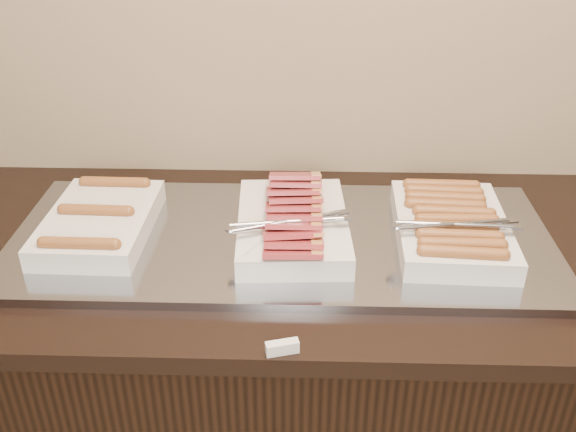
# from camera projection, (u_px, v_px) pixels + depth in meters

# --- Properties ---
(counter) EXTENTS (2.06, 0.76, 0.90)m
(counter) POSITION_uv_depth(u_px,v_px,m) (282.00, 389.00, 1.66)
(counter) COLOR black
(counter) RESTS_ON ground
(warming_tray) EXTENTS (1.20, 0.50, 0.02)m
(warming_tray) POSITION_uv_depth(u_px,v_px,m) (282.00, 239.00, 1.43)
(warming_tray) COLOR #8F929C
(warming_tray) RESTS_ON counter
(dish_left) EXTENTS (0.23, 0.34, 0.07)m
(dish_left) POSITION_uv_depth(u_px,v_px,m) (100.00, 222.00, 1.43)
(dish_left) COLOR silver
(dish_left) RESTS_ON warming_tray
(dish_center) EXTENTS (0.27, 0.38, 0.10)m
(dish_center) POSITION_uv_depth(u_px,v_px,m) (292.00, 223.00, 1.41)
(dish_center) COLOR silver
(dish_center) RESTS_ON warming_tray
(dish_right) EXTENTS (0.27, 0.36, 0.08)m
(dish_right) POSITION_uv_depth(u_px,v_px,m) (451.00, 226.00, 1.40)
(dish_right) COLOR silver
(dish_right) RESTS_ON warming_tray
(label_holder) EXTENTS (0.06, 0.03, 0.02)m
(label_holder) POSITION_uv_depth(u_px,v_px,m) (282.00, 347.00, 1.12)
(label_holder) COLOR silver
(label_holder) RESTS_ON counter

